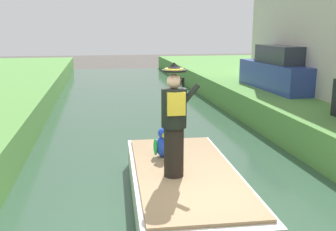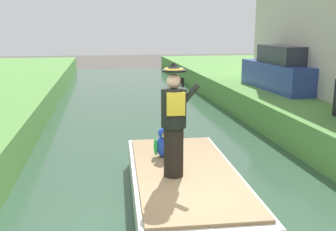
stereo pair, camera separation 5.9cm
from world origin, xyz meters
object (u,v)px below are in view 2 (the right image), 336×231
Objects in this scene: parked_car_blue at (287,71)px; person_pirate at (174,121)px; parrot_plush at (163,144)px; boat at (185,186)px.

person_pirate is at bearing -127.54° from parked_car_blue.
person_pirate reaches higher than parked_car_blue.
person_pirate reaches higher than parrot_plush.
person_pirate is (-0.24, -0.25, 1.23)m from boat.
parked_car_blue reaches higher than parrot_plush.
parrot_plush is at bearing -132.03° from parked_car_blue.
boat is 2.31× the size of person_pirate.
boat is 1.05× the size of parked_car_blue.
boat is 7.49× the size of parrot_plush.
parked_car_blue is (5.01, 6.59, 1.20)m from boat.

